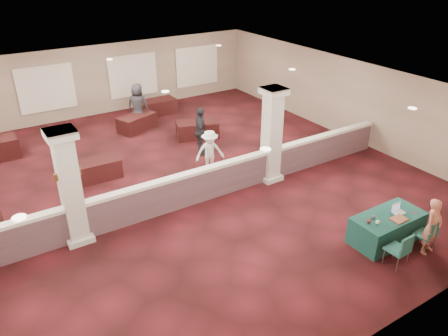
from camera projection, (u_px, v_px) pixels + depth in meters
ground at (171, 183)px, 14.65m from camera, size 16.00×16.00×0.00m
wall_back at (91, 81)px, 19.95m from camera, size 16.00×0.04×3.20m
wall_front at (362, 286)px, 7.91m from camera, size 16.00×0.04×3.20m
wall_right at (346, 98)px, 17.75m from camera, size 0.04×16.00×3.20m
ceiling at (165, 91)px, 13.20m from camera, size 16.00×16.00×0.02m
partition_wall at (192, 187)px, 13.27m from camera, size 15.60×0.28×1.10m
column_left at (70, 187)px, 11.11m from camera, size 0.72×0.72×3.20m
column_right at (272, 134)px, 14.22m from camera, size 0.72×0.72×3.20m
sconce_left at (56, 177)px, 10.81m from camera, size 0.12×0.12×0.18m
sconce_right at (79, 172)px, 11.08m from camera, size 0.12×0.12×0.18m
near_table at (387, 228)px, 11.68m from camera, size 2.01×1.00×0.77m
conf_chair_main at (429, 233)px, 11.19m from camera, size 0.47×0.47×0.90m
conf_chair_side at (401, 248)px, 10.58m from camera, size 0.49×0.50×0.96m
woman at (432, 227)px, 11.04m from camera, size 0.60×0.43×1.55m
far_table_front_center at (95, 170)px, 14.81m from camera, size 1.66×0.85×0.67m
far_table_front_right at (197, 130)px, 18.05m from camera, size 1.87×1.36×0.69m
far_table_back_center at (137, 123)px, 18.80m from camera, size 1.84×1.37×0.67m
far_table_back_right at (157, 107)px, 20.58m from camera, size 1.73×0.87×0.70m
attendee_b at (210, 152)px, 15.03m from camera, size 1.09×0.73×1.57m
attendee_c at (200, 131)px, 16.33m from camera, size 0.94×1.21×1.86m
attendee_d at (138, 105)px, 18.90m from camera, size 1.05×1.01×1.91m
laptop_base at (399, 213)px, 11.61m from camera, size 0.35×0.24×0.02m
laptop_screen at (396, 207)px, 11.65m from camera, size 0.35×0.01×0.23m
screen_glow at (396, 207)px, 11.65m from camera, size 0.32×0.00×0.20m
knitting at (399, 219)px, 11.32m from camera, size 0.42×0.32×0.03m
yarn_cream at (378, 222)px, 11.12m from camera, size 0.12×0.12×0.12m
yarn_red at (369, 221)px, 11.17m from camera, size 0.11×0.11×0.11m
yarn_grey at (373, 217)px, 11.35m from camera, size 0.11×0.11×0.11m
scissors at (415, 213)px, 11.61m from camera, size 0.13×0.03×0.01m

